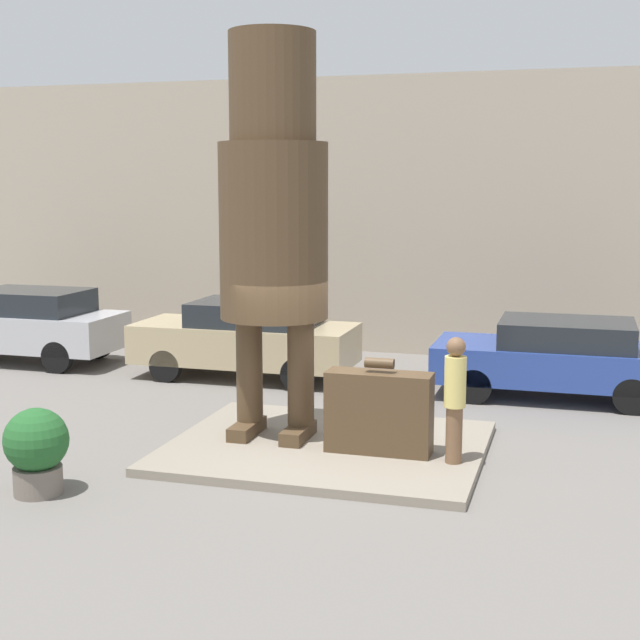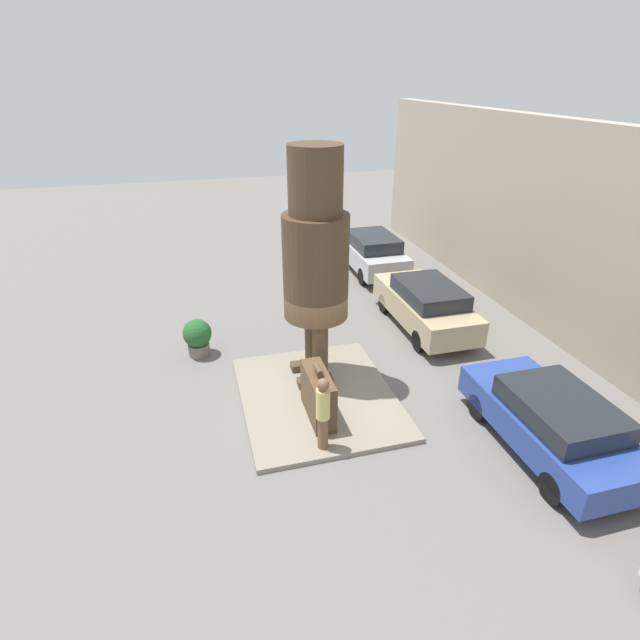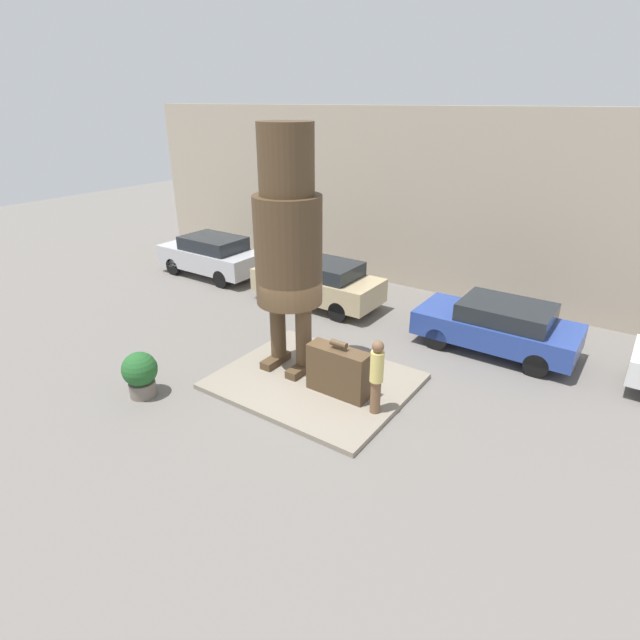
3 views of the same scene
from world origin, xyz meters
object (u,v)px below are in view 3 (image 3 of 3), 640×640
at_px(parked_car_silver, 211,255).
at_px(tourist, 377,374).
at_px(statue_figure, 288,235).
at_px(giant_suitcase, 338,371).
at_px(parked_car_tan, 318,282).
at_px(planter_pot, 140,373).
at_px(parked_car_blue, 498,325).

bearing_deg(parked_car_silver, tourist, 154.34).
distance_m(statue_figure, giant_suitcase, 3.37).
distance_m(parked_car_tan, planter_pot, 7.12).
relative_size(parked_car_tan, parked_car_blue, 1.03).
height_order(giant_suitcase, parked_car_tan, parked_car_tan).
relative_size(tourist, parked_car_silver, 0.41).
xyz_separation_m(parked_car_silver, planter_pot, (5.11, -7.23, -0.25)).
bearing_deg(tourist, statue_figure, 168.21).
xyz_separation_m(statue_figure, planter_pot, (-2.17, -2.98, -2.99)).
bearing_deg(parked_car_blue, parked_car_silver, -0.50).
height_order(parked_car_tan, planter_pot, parked_car_tan).
bearing_deg(parked_car_blue, planter_pot, 49.08).
distance_m(statue_figure, parked_car_blue, 6.43).
height_order(tourist, parked_car_tan, tourist).
relative_size(giant_suitcase, parked_car_blue, 0.35).
relative_size(giant_suitcase, parked_car_silver, 0.35).
bearing_deg(giant_suitcase, parked_car_silver, 152.60).
distance_m(statue_figure, parked_car_tan, 5.38).
distance_m(giant_suitcase, parked_car_tan, 5.88).
xyz_separation_m(tourist, planter_pot, (-4.97, -2.39, -0.48)).
bearing_deg(planter_pot, parked_car_tan, 88.97).
distance_m(statue_figure, parked_car_silver, 8.87).
xyz_separation_m(tourist, parked_car_tan, (-4.84, 4.72, -0.25)).
distance_m(giant_suitcase, parked_car_blue, 5.11).
relative_size(tourist, parked_car_blue, 0.41).
bearing_deg(giant_suitcase, parked_car_tan, 129.52).
height_order(tourist, parked_car_silver, tourist).
relative_size(statue_figure, parked_car_blue, 1.38).
relative_size(statue_figure, tourist, 3.39).
bearing_deg(parked_car_silver, giant_suitcase, 152.60).
height_order(statue_figure, parked_car_tan, statue_figure).
height_order(statue_figure, parked_car_blue, statue_figure).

